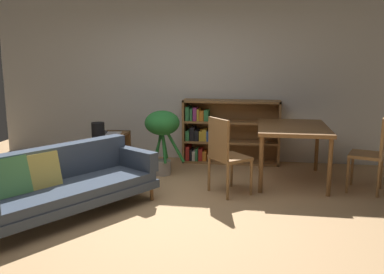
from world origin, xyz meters
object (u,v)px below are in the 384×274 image
object	(u,v)px
dining_table	(293,131)
fabric_couch	(61,182)
media_console	(108,153)
desk_speaker	(98,131)
dining_chair_near	(373,150)
dining_chair_far	(225,152)
bookshelf	(223,132)
open_laptop	(109,133)
potted_floor_plant	(162,129)

from	to	relation	value
dining_table	fabric_couch	bearing A→B (deg)	-146.63
fabric_couch	media_console	distance (m)	1.83
desk_speaker	dining_chair_near	bearing A→B (deg)	-3.44
media_console	dining_table	size ratio (longest dim) A/B	0.84
fabric_couch	dining_chair_far	xyz separation A→B (m)	(1.72, 0.98, 0.18)
dining_chair_near	bookshelf	distance (m)	2.39
media_console	dining_chair_near	bearing A→B (deg)	-7.03
fabric_couch	bookshelf	world-z (taller)	bookshelf
media_console	dining_table	distance (m)	2.78
desk_speaker	dining_chair_near	size ratio (longest dim) A/B	0.25
media_console	open_laptop	distance (m)	0.34
fabric_couch	dining_chair_near	world-z (taller)	dining_chair_near
media_console	potted_floor_plant	size ratio (longest dim) A/B	1.16
open_laptop	dining_chair_near	size ratio (longest dim) A/B	0.48
open_laptop	potted_floor_plant	world-z (taller)	potted_floor_plant
fabric_couch	open_laptop	xyz separation A→B (m)	(-0.18, 2.00, 0.19)
desk_speaker	potted_floor_plant	size ratio (longest dim) A/B	0.26
dining_chair_near	bookshelf	world-z (taller)	bookshelf
fabric_couch	dining_chair_far	distance (m)	1.99
bookshelf	fabric_couch	bearing A→B (deg)	-120.53
media_console	bookshelf	world-z (taller)	bookshelf
media_console	dining_chair_near	size ratio (longest dim) A/B	1.12
dining_table	desk_speaker	bearing A→B (deg)	-177.52
fabric_couch	dining_table	xyz separation A→B (m)	(2.60, 1.71, 0.34)
bookshelf	desk_speaker	bearing A→B (deg)	-148.91
media_console	desk_speaker	xyz separation A→B (m)	(-0.04, -0.23, 0.39)
dining_chair_far	potted_floor_plant	bearing A→B (deg)	142.49
dining_chair_far	dining_chair_near	bearing A→B (deg)	11.68
desk_speaker	bookshelf	bearing A→B (deg)	31.09
dining_chair_near	dining_chair_far	size ratio (longest dim) A/B	1.01
media_console	dining_table	world-z (taller)	dining_table
open_laptop	desk_speaker	world-z (taller)	desk_speaker
potted_floor_plant	open_laptop	bearing A→B (deg)	164.00
dining_chair_near	dining_chair_far	xyz separation A→B (m)	(-1.85, -0.38, -0.01)
media_console	bookshelf	distance (m)	1.91
fabric_couch	dining_chair_far	bearing A→B (deg)	29.62
dining_chair_far	open_laptop	bearing A→B (deg)	151.89
dining_chair_far	bookshelf	size ratio (longest dim) A/B	0.62
desk_speaker	dining_chair_far	xyz separation A→B (m)	(1.91, -0.61, -0.11)
dining_chair_far	bookshelf	bearing A→B (deg)	95.61
dining_chair_far	dining_table	bearing A→B (deg)	39.92
dining_chair_near	dining_chair_far	distance (m)	1.89
dining_table	open_laptop	bearing A→B (deg)	174.08
fabric_couch	bookshelf	bearing A→B (deg)	59.47
media_console	potted_floor_plant	bearing A→B (deg)	-5.76
dining_table	bookshelf	distance (m)	1.41
open_laptop	potted_floor_plant	distance (m)	0.97
fabric_couch	dining_chair_far	size ratio (longest dim) A/B	2.19
open_laptop	desk_speaker	bearing A→B (deg)	-90.78
potted_floor_plant	bookshelf	distance (m)	1.24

